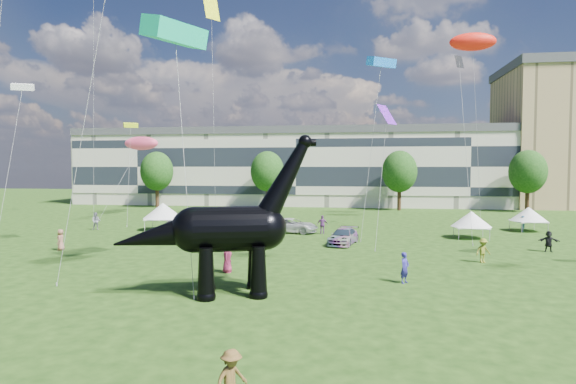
# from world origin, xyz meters

# --- Properties ---
(ground) EXTENTS (220.00, 220.00, 0.00)m
(ground) POSITION_xyz_m (0.00, 0.00, 0.00)
(ground) COLOR #16330C
(ground) RESTS_ON ground
(terrace_row) EXTENTS (78.00, 11.00, 12.00)m
(terrace_row) POSITION_xyz_m (-8.00, 62.00, 6.00)
(terrace_row) COLOR beige
(terrace_row) RESTS_ON ground
(tree_far_left) EXTENTS (5.20, 5.20, 9.44)m
(tree_far_left) POSITION_xyz_m (-30.00, 53.00, 6.29)
(tree_far_left) COLOR #382314
(tree_far_left) RESTS_ON ground
(tree_mid_left) EXTENTS (5.20, 5.20, 9.44)m
(tree_mid_left) POSITION_xyz_m (-12.00, 53.00, 6.29)
(tree_mid_left) COLOR #382314
(tree_mid_left) RESTS_ON ground
(tree_mid_right) EXTENTS (5.20, 5.20, 9.44)m
(tree_mid_right) POSITION_xyz_m (8.00, 53.00, 6.29)
(tree_mid_right) COLOR #382314
(tree_mid_right) RESTS_ON ground
(tree_far_right) EXTENTS (5.20, 5.20, 9.44)m
(tree_far_right) POSITION_xyz_m (26.00, 53.00, 6.29)
(tree_far_right) COLOR #382314
(tree_far_right) RESTS_ON ground
(dinosaur_sculpture) EXTENTS (10.27, 4.51, 8.46)m
(dinosaur_sculpture) POSITION_xyz_m (-4.91, 3.34, 3.19)
(dinosaur_sculpture) COLOR black
(dinosaur_sculpture) RESTS_ON ground
(car_silver) EXTENTS (2.86, 4.91, 1.57)m
(car_silver) POSITION_xyz_m (-15.14, 22.43, 0.79)
(car_silver) COLOR #A6A5AA
(car_silver) RESTS_ON ground
(car_grey) EXTENTS (4.56, 2.04, 1.45)m
(car_grey) POSITION_xyz_m (-9.43, 20.64, 0.73)
(car_grey) COLOR slate
(car_grey) RESTS_ON ground
(car_white) EXTENTS (5.46, 3.19, 1.43)m
(car_white) POSITION_xyz_m (-4.53, 26.52, 0.71)
(car_white) COLOR silver
(car_white) RESTS_ON ground
(car_dark) EXTENTS (2.81, 4.90, 1.34)m
(car_dark) POSITION_xyz_m (0.71, 20.07, 0.67)
(car_dark) COLOR #595960
(car_dark) RESTS_ON ground
(gazebo_near) EXTENTS (3.62, 3.62, 2.46)m
(gazebo_near) POSITION_xyz_m (12.10, 25.23, 1.73)
(gazebo_near) COLOR white
(gazebo_near) RESTS_ON ground
(gazebo_far) EXTENTS (4.03, 4.03, 2.45)m
(gazebo_far) POSITION_xyz_m (18.92, 31.04, 1.72)
(gazebo_far) COLOR white
(gazebo_far) RESTS_ON ground
(gazebo_left) EXTENTS (4.54, 4.54, 2.79)m
(gazebo_left) POSITION_xyz_m (-17.94, 26.71, 1.96)
(gazebo_left) COLOR silver
(gazebo_left) RESTS_ON ground
(visitors) EXTENTS (43.71, 39.02, 1.84)m
(visitors) POSITION_xyz_m (-1.36, 14.45, 0.85)
(visitors) COLOR #773981
(visitors) RESTS_ON ground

